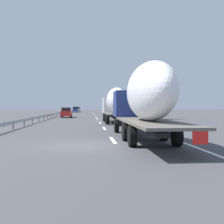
{
  "coord_description": "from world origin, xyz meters",
  "views": [
    {
      "loc": [
        -14.11,
        -0.38,
        1.94
      ],
      "look_at": [
        15.89,
        -2.94,
        1.36
      ],
      "focal_mm": 44.82,
      "sensor_mm": 36.0,
      "label": 1
    }
  ],
  "objects_px": {
    "car_silver_hatch": "(78,109)",
    "car_blue_sedan": "(75,110)",
    "car_red_compact": "(67,112)",
    "truck_lead": "(115,103)",
    "truck_trailing": "(145,98)",
    "road_sign": "(119,105)"
  },
  "relations": [
    {
      "from": "road_sign",
      "to": "car_red_compact",
      "type": "bearing_deg",
      "value": 123.62
    },
    {
      "from": "car_blue_sedan",
      "to": "car_red_compact",
      "type": "bearing_deg",
      "value": -179.51
    },
    {
      "from": "truck_trailing",
      "to": "car_silver_hatch",
      "type": "relative_size",
      "value": 3.25
    },
    {
      "from": "car_silver_hatch",
      "to": "car_blue_sedan",
      "type": "height_order",
      "value": "car_blue_sedan"
    },
    {
      "from": "car_red_compact",
      "to": "car_blue_sedan",
      "type": "height_order",
      "value": "car_blue_sedan"
    },
    {
      "from": "truck_lead",
      "to": "car_blue_sedan",
      "type": "relative_size",
      "value": 3.07
    },
    {
      "from": "truck_lead",
      "to": "car_blue_sedan",
      "type": "xyz_separation_m",
      "value": [
        59.91,
        7.42,
        -1.41
      ]
    },
    {
      "from": "car_red_compact",
      "to": "truck_lead",
      "type": "bearing_deg",
      "value": -157.51
    },
    {
      "from": "truck_trailing",
      "to": "car_blue_sedan",
      "type": "height_order",
      "value": "truck_trailing"
    },
    {
      "from": "truck_trailing",
      "to": "car_blue_sedan",
      "type": "relative_size",
      "value": 3.47
    },
    {
      "from": "car_red_compact",
      "to": "road_sign",
      "type": "relative_size",
      "value": 1.49
    },
    {
      "from": "car_silver_hatch",
      "to": "car_blue_sedan",
      "type": "relative_size",
      "value": 1.07
    },
    {
      "from": "truck_lead",
      "to": "road_sign",
      "type": "bearing_deg",
      "value": -7.43
    },
    {
      "from": "car_red_compact",
      "to": "car_silver_hatch",
      "type": "bearing_deg",
      "value": 0.07
    },
    {
      "from": "car_silver_hatch",
      "to": "car_red_compact",
      "type": "distance_m",
      "value": 55.21
    },
    {
      "from": "truck_lead",
      "to": "car_blue_sedan",
      "type": "height_order",
      "value": "truck_lead"
    },
    {
      "from": "truck_lead",
      "to": "car_blue_sedan",
      "type": "distance_m",
      "value": 60.38
    },
    {
      "from": "truck_lead",
      "to": "car_silver_hatch",
      "type": "distance_m",
      "value": 72.59
    },
    {
      "from": "car_red_compact",
      "to": "road_sign",
      "type": "distance_m",
      "value": 12.25
    },
    {
      "from": "truck_lead",
      "to": "car_silver_hatch",
      "type": "xyz_separation_m",
      "value": [
        72.23,
        7.11,
        -1.47
      ]
    },
    {
      "from": "truck_lead",
      "to": "road_sign",
      "type": "relative_size",
      "value": 3.9
    },
    {
      "from": "truck_lead",
      "to": "car_silver_hatch",
      "type": "height_order",
      "value": "truck_lead"
    }
  ]
}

